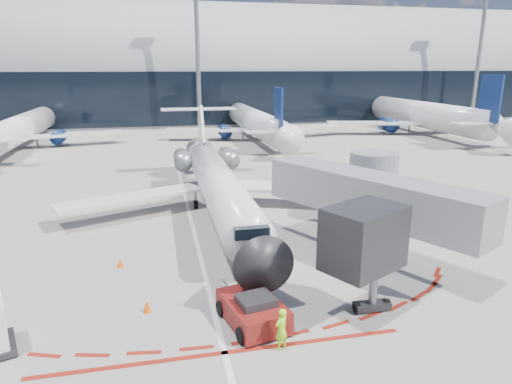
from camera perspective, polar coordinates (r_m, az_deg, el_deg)
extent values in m
plane|color=gray|center=(28.20, -7.47, -6.13)|extent=(260.00, 260.00, 0.00)
cube|color=silver|center=(30.06, -7.82, -4.74)|extent=(0.25, 40.00, 0.01)
cube|color=maroon|center=(18.03, -3.96, -19.40)|extent=(14.00, 0.25, 0.01)
cube|color=#939698|center=(91.35, -11.35, 11.80)|extent=(150.00, 24.00, 10.00)
cylinder|color=#939698|center=(91.20, -11.52, 14.94)|extent=(150.00, 24.00, 24.00)
cube|color=black|center=(79.32, -11.13, 11.31)|extent=(150.00, 0.20, 9.00)
cube|color=gray|center=(25.22, 14.03, -0.44)|extent=(8.22, 12.61, 2.30)
cube|color=black|center=(19.03, 13.32, -5.61)|extent=(3.86, 3.44, 2.60)
cylinder|color=slate|center=(20.65, 14.47, -11.24)|extent=(0.36, 0.36, 2.40)
cube|color=black|center=(21.10, 14.28, -13.62)|extent=(1.60, 0.60, 0.30)
cylinder|color=gray|center=(31.81, 14.31, 0.56)|extent=(3.20, 3.20, 4.80)
cylinder|color=black|center=(32.41, 14.06, -3.11)|extent=(4.00, 4.00, 0.50)
cylinder|color=slate|center=(74.54, -7.31, 17.00)|extent=(0.70, 0.70, 25.00)
cylinder|color=slate|center=(93.58, 26.13, 15.27)|extent=(0.70, 0.70, 25.00)
cylinder|color=silver|center=(31.78, -4.63, 0.79)|extent=(2.63, 21.47, 2.63)
cone|color=black|center=(20.46, 0.09, -7.59)|extent=(2.63, 2.73, 2.63)
cone|color=silver|center=(43.91, -6.89, 4.81)|extent=(2.63, 3.51, 2.63)
cube|color=black|center=(21.69, -0.81, -4.71)|extent=(1.66, 1.37, 0.54)
cube|color=silver|center=(33.22, -15.35, -0.64)|extent=(10.45, 6.20, 0.30)
cube|color=silver|center=(34.68, 5.01, 0.52)|extent=(10.45, 6.20, 0.30)
cube|color=silver|center=(42.58, -6.86, 7.67)|extent=(0.24, 4.58, 4.66)
cube|color=silver|center=(44.41, -7.20, 10.26)|extent=(7.03, 1.56, 0.16)
cylinder|color=slate|center=(39.89, -9.20, 4.01)|extent=(1.46, 3.32, 1.46)
cylinder|color=slate|center=(40.30, -3.51, 4.29)|extent=(1.46, 3.32, 1.46)
cylinder|color=black|center=(24.08, -1.54, -9.18)|extent=(0.21, 0.55, 0.55)
cylinder|color=black|center=(34.51, -7.53, -1.53)|extent=(0.29, 0.62, 0.62)
cylinder|color=black|center=(34.85, -2.73, -1.24)|extent=(0.29, 0.62, 0.62)
cylinder|color=slate|center=(23.97, -1.55, -8.60)|extent=(0.18, 0.18, 1.07)
cube|color=#600D0E|center=(19.44, -0.39, -14.61)|extent=(2.70, 3.63, 0.92)
cube|color=black|center=(18.90, 0.00, -13.43)|extent=(1.66, 1.51, 0.36)
cylinder|color=slate|center=(21.35, -2.95, -12.33)|extent=(0.67, 2.62, 0.10)
cylinder|color=black|center=(18.35, -1.77, -17.48)|extent=(0.42, 0.70, 0.65)
cylinder|color=black|center=(19.07, 3.83, -16.12)|extent=(0.42, 0.70, 0.65)
cylinder|color=black|center=(20.14, -4.36, -14.28)|extent=(0.42, 0.70, 0.65)
cylinder|color=black|center=(20.80, 0.79, -13.21)|extent=(0.42, 0.70, 0.65)
imported|color=#A1F119|center=(17.77, 3.17, -16.74)|extent=(0.73, 0.67, 1.68)
cylinder|color=black|center=(19.89, -28.29, -17.42)|extent=(0.17, 0.24, 0.22)
cylinder|color=black|center=(21.11, -28.57, -15.48)|extent=(0.17, 0.24, 0.22)
cone|color=#E45004|center=(25.49, -16.61, -8.49)|extent=(0.35, 0.35, 0.49)
cone|color=#E45004|center=(20.89, -13.48, -13.73)|extent=(0.38, 0.38, 0.53)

